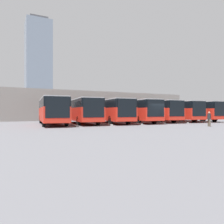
{
  "coord_description": "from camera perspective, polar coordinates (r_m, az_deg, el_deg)",
  "views": [
    {
      "loc": [
        16.75,
        21.24,
        1.53
      ],
      "look_at": [
        3.3,
        -5.88,
        1.52
      ],
      "focal_mm": 35.0,
      "sensor_mm": 36.0,
      "label": 1
    }
  ],
  "objects": [
    {
      "name": "curb_divider_5",
      "position": [
        26.39,
        -10.76,
        -3.14
      ],
      "size": [
        1.01,
        7.54,
        0.15
      ],
      "primitive_type": "cube",
      "rotation": [
        0.0,
        0.0,
        -0.1
      ],
      "color": "#B2B2AD",
      "rests_on": "ground_plane"
    },
    {
      "name": "bus_5",
      "position": [
        28.58,
        -7.98,
        0.48
      ],
      "size": [
        3.78,
        12.01,
        3.13
      ],
      "rotation": [
        0.0,
        0.0,
        -0.1
      ],
      "color": "red",
      "rests_on": "ground_plane"
    },
    {
      "name": "bus_1",
      "position": [
        36.57,
        15.62,
        0.38
      ],
      "size": [
        3.78,
        12.01,
        3.13
      ],
      "rotation": [
        0.0,
        0.0,
        -0.1
      ],
      "color": "red",
      "rests_on": "ground_plane"
    },
    {
      "name": "curb_divider_4",
      "position": [
        27.39,
        -2.77,
        -3.02
      ],
      "size": [
        1.01,
        7.54,
        0.15
      ],
      "primitive_type": "cube",
      "rotation": [
        0.0,
        0.0,
        -0.1
      ],
      "color": "#B2B2AD",
      "rests_on": "ground_plane"
    },
    {
      "name": "office_tower",
      "position": [
        181.52,
        -18.71,
        11.08
      ],
      "size": [
        18.71,
        18.71,
        73.91
      ],
      "color": "#7F8EA3",
      "rests_on": "ground_plane"
    },
    {
      "name": "bus_6",
      "position": [
        27.11,
        -15.4,
        0.51
      ],
      "size": [
        3.78,
        12.01,
        3.13
      ],
      "rotation": [
        0.0,
        0.0,
        -0.1
      ],
      "color": "red",
      "rests_on": "ground_plane"
    },
    {
      "name": "curb_divider_0",
      "position": [
        36.44,
        20.1,
        -2.27
      ],
      "size": [
        1.01,
        7.54,
        0.15
      ],
      "primitive_type": "cube",
      "rotation": [
        0.0,
        0.0,
        -0.1
      ],
      "color": "#B2B2AD",
      "rests_on": "ground_plane"
    },
    {
      "name": "bus_3",
      "position": [
        31.51,
        5.72,
        0.44
      ],
      "size": [
        3.78,
        12.01,
        3.13
      ],
      "rotation": [
        0.0,
        0.0,
        -0.1
      ],
      "color": "red",
      "rests_on": "ground_plane"
    },
    {
      "name": "ground_plane",
      "position": [
        27.09,
        11.88,
        -3.21
      ],
      "size": [
        600.0,
        600.0,
        0.0
      ],
      "primitive_type": "plane",
      "color": "#5B5B60"
    },
    {
      "name": "station_building",
      "position": [
        47.66,
        -5.8,
        1.48
      ],
      "size": [
        38.5,
        16.44,
        5.44
      ],
      "color": "gray",
      "rests_on": "ground_plane"
    },
    {
      "name": "bus_2",
      "position": [
        34.2,
        10.67,
        0.41
      ],
      "size": [
        3.78,
        12.01,
        3.13
      ],
      "rotation": [
        0.0,
        0.0,
        -0.1
      ],
      "color": "red",
      "rests_on": "ground_plane"
    },
    {
      "name": "curb_divider_2",
      "position": [
        31.68,
        9.79,
        -2.61
      ],
      "size": [
        1.01,
        7.54,
        0.15
      ],
      "primitive_type": "cube",
      "rotation": [
        0.0,
        0.0,
        -0.1
      ],
      "color": "#B2B2AD",
      "rests_on": "ground_plane"
    },
    {
      "name": "pedestrian",
      "position": [
        25.05,
        24.03,
        -1.56
      ],
      "size": [
        0.41,
        0.41,
        1.56
      ],
      "rotation": [
        0.0,
        0.0,
        4.5
      ],
      "color": "brown",
      "rests_on": "ground_plane"
    },
    {
      "name": "curb_divider_3",
      "position": [
        29.05,
        4.33,
        -2.85
      ],
      "size": [
        1.01,
        7.54,
        0.15
      ],
      "primitive_type": "cube",
      "rotation": [
        0.0,
        0.0,
        -0.1
      ],
      "color": "#B2B2AD",
      "rests_on": "ground_plane"
    },
    {
      "name": "curb_divider_1",
      "position": [
        34.01,
        15.18,
        -2.43
      ],
      "size": [
        1.01,
        7.54,
        0.15
      ],
      "primitive_type": "cube",
      "rotation": [
        0.0,
        0.0,
        -0.1
      ],
      "color": "#B2B2AD",
      "rests_on": "ground_plane"
    },
    {
      "name": "bus_4",
      "position": [
        29.75,
        -0.71,
        0.46
      ],
      "size": [
        3.78,
        12.01,
        3.13
      ],
      "rotation": [
        0.0,
        0.0,
        -0.1
      ],
      "color": "red",
      "rests_on": "ground_plane"
    },
    {
      "name": "bus_0",
      "position": [
        39.02,
        20.19,
        0.36
      ],
      "size": [
        3.78,
        12.01,
        3.13
      ],
      "rotation": [
        0.0,
        0.0,
        -0.1
      ],
      "color": "red",
      "rests_on": "ground_plane"
    }
  ]
}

